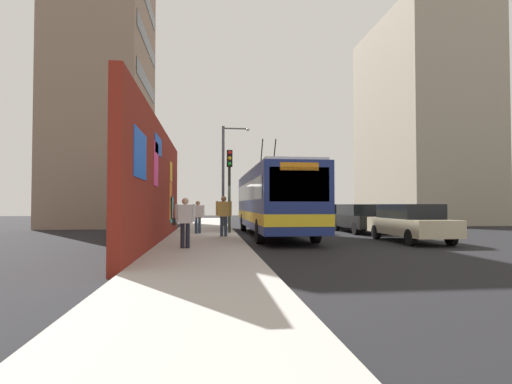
{
  "coord_description": "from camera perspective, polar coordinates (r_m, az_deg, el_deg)",
  "views": [
    {
      "loc": [
        -20.02,
        1.36,
        1.56
      ],
      "look_at": [
        -0.02,
        -0.91,
        2.17
      ],
      "focal_mm": 29.1,
      "sensor_mm": 36.0,
      "label": 1
    }
  ],
  "objects": [
    {
      "name": "ground_plane",
      "position": [
        20.12,
        -2.59,
        -6.19
      ],
      "size": [
        80.0,
        80.0,
        0.0
      ],
      "primitive_type": "plane",
      "color": "black"
    },
    {
      "name": "graffiti_wall",
      "position": [
        16.78,
        -13.27,
        0.9
      ],
      "size": [
        15.25,
        0.32,
        4.64
      ],
      "color": "maroon",
      "rests_on": "ground_plane"
    },
    {
      "name": "sidewalk_slab",
      "position": [
        20.07,
        -7.17,
        -5.98
      ],
      "size": [
        48.0,
        3.2,
        0.15
      ],
      "primitive_type": "cube",
      "color": "#ADA8A0",
      "rests_on": "ground_plane"
    },
    {
      "name": "traffic_light",
      "position": [
        20.81,
        -3.67,
        2.09
      ],
      "size": [
        0.49,
        0.28,
        4.16
      ],
      "color": "#2D382D",
      "rests_on": "sidewalk_slab"
    },
    {
      "name": "building_far_right",
      "position": [
        39.64,
        21.54,
        8.89
      ],
      "size": [
        12.82,
        7.4,
        17.58
      ],
      "color": "#9E937F",
      "rests_on": "ground_plane"
    },
    {
      "name": "parked_car_champagne",
      "position": [
        18.53,
        20.4,
        -3.88
      ],
      "size": [
        4.89,
        1.85,
        1.58
      ],
      "color": "#C6B793",
      "rests_on": "ground_plane"
    },
    {
      "name": "pedestrian_near_wall",
      "position": [
        13.68,
        -9.75,
        -3.65
      ],
      "size": [
        0.22,
        0.74,
        1.63
      ],
      "color": "#1E1E2D",
      "rests_on": "sidewalk_slab"
    },
    {
      "name": "pedestrian_midblock",
      "position": [
        20.58,
        -8.0,
        -3.08
      ],
      "size": [
        0.22,
        0.65,
        1.59
      ],
      "color": "#2D3F59",
      "rests_on": "sidewalk_slab"
    },
    {
      "name": "city_bus",
      "position": [
        20.69,
        2.32,
        -1.02
      ],
      "size": [
        12.39,
        2.56,
        5.06
      ],
      "color": "navy",
      "rests_on": "ground_plane"
    },
    {
      "name": "parked_car_dark_gray",
      "position": [
        28.97,
        10.33,
        -3.15
      ],
      "size": [
        4.65,
        1.79,
        1.58
      ],
      "color": "#38383D",
      "rests_on": "ground_plane"
    },
    {
      "name": "street_lamp",
      "position": [
        27.33,
        -4.1,
        3.26
      ],
      "size": [
        0.44,
        1.86,
        6.59
      ],
      "color": "#4C4C51",
      "rests_on": "sidewalk_slab"
    },
    {
      "name": "pedestrian_at_curb",
      "position": [
        18.49,
        -4.46,
        -2.81
      ],
      "size": [
        0.24,
        0.71,
        1.79
      ],
      "color": "#2D3F59",
      "rests_on": "sidewalk_slab"
    },
    {
      "name": "parked_car_black",
      "position": [
        23.89,
        14.04,
        -3.43
      ],
      "size": [
        4.95,
        1.87,
        1.58
      ],
      "color": "black",
      "rests_on": "ground_plane"
    },
    {
      "name": "building_far_left",
      "position": [
        34.07,
        -20.07,
        13.05
      ],
      "size": [
        10.26,
        6.13,
        20.4
      ],
      "color": "gray",
      "rests_on": "ground_plane"
    }
  ]
}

